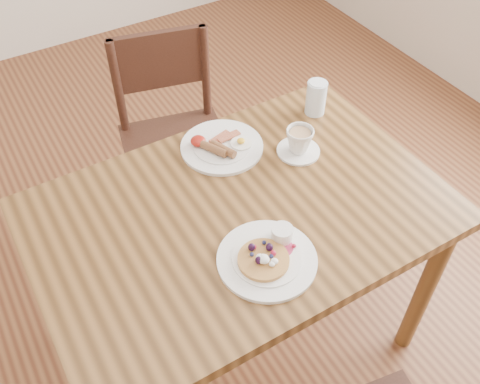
{
  "coord_description": "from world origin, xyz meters",
  "views": [
    {
      "loc": [
        -0.54,
        -0.9,
        1.91
      ],
      "look_at": [
        0.0,
        0.0,
        0.82
      ],
      "focal_mm": 40.0,
      "sensor_mm": 36.0,
      "label": 1
    }
  ],
  "objects_px": {
    "chair_far": "(173,134)",
    "water_glass": "(316,98)",
    "pancake_plate": "(268,257)",
    "breakfast_plate": "(221,146)",
    "teacup_saucer": "(299,142)",
    "dining_table": "(240,230)"
  },
  "relations": [
    {
      "from": "dining_table",
      "to": "chair_far",
      "type": "distance_m",
      "value": 0.72
    },
    {
      "from": "pancake_plate",
      "to": "teacup_saucer",
      "type": "distance_m",
      "value": 0.45
    },
    {
      "from": "breakfast_plate",
      "to": "teacup_saucer",
      "type": "distance_m",
      "value": 0.25
    },
    {
      "from": "dining_table",
      "to": "pancake_plate",
      "type": "xyz_separation_m",
      "value": [
        -0.03,
        -0.2,
        0.11
      ]
    },
    {
      "from": "water_glass",
      "to": "dining_table",
      "type": "bearing_deg",
      "value": -150.52
    },
    {
      "from": "dining_table",
      "to": "breakfast_plate",
      "type": "xyz_separation_m",
      "value": [
        0.08,
        0.26,
        0.11
      ]
    },
    {
      "from": "pancake_plate",
      "to": "teacup_saucer",
      "type": "relative_size",
      "value": 1.93
    },
    {
      "from": "breakfast_plate",
      "to": "teacup_saucer",
      "type": "bearing_deg",
      "value": -34.44
    },
    {
      "from": "dining_table",
      "to": "chair_far",
      "type": "relative_size",
      "value": 1.36
    },
    {
      "from": "chair_far",
      "to": "water_glass",
      "type": "bearing_deg",
      "value": 142.74
    },
    {
      "from": "pancake_plate",
      "to": "breakfast_plate",
      "type": "bearing_deg",
      "value": 76.09
    },
    {
      "from": "pancake_plate",
      "to": "chair_far",
      "type": "bearing_deg",
      "value": 81.84
    },
    {
      "from": "chair_far",
      "to": "breakfast_plate",
      "type": "xyz_separation_m",
      "value": [
        -0.02,
        -0.44,
        0.27
      ]
    },
    {
      "from": "chair_far",
      "to": "pancake_plate",
      "type": "bearing_deg",
      "value": 94.99
    },
    {
      "from": "water_glass",
      "to": "chair_far",
      "type": "bearing_deg",
      "value": 129.59
    },
    {
      "from": "dining_table",
      "to": "teacup_saucer",
      "type": "xyz_separation_m",
      "value": [
        0.29,
        0.12,
        0.14
      ]
    },
    {
      "from": "dining_table",
      "to": "chair_far",
      "type": "height_order",
      "value": "chair_far"
    },
    {
      "from": "breakfast_plate",
      "to": "teacup_saucer",
      "type": "relative_size",
      "value": 1.93
    },
    {
      "from": "teacup_saucer",
      "to": "dining_table",
      "type": "bearing_deg",
      "value": -158.08
    },
    {
      "from": "pancake_plate",
      "to": "water_glass",
      "type": "bearing_deg",
      "value": 42.96
    },
    {
      "from": "chair_far",
      "to": "breakfast_plate",
      "type": "height_order",
      "value": "chair_far"
    },
    {
      "from": "chair_far",
      "to": "water_glass",
      "type": "height_order",
      "value": "chair_far"
    }
  ]
}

